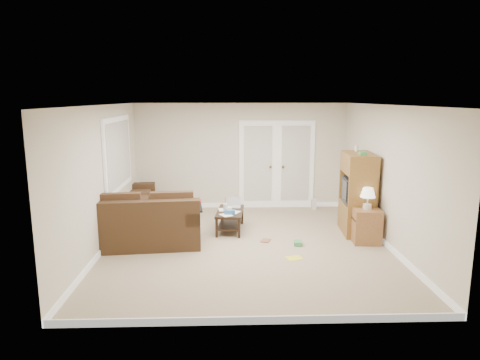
{
  "coord_description": "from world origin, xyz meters",
  "views": [
    {
      "loc": [
        -0.36,
        -7.35,
        2.63
      ],
      "look_at": [
        -0.1,
        0.53,
        1.1
      ],
      "focal_mm": 32.0,
      "sensor_mm": 36.0,
      "label": 1
    }
  ],
  "objects_px": {
    "sectional_sofa": "(135,216)",
    "tv_armoire": "(357,193)",
    "coffee_table": "(230,219)",
    "side_cabinet": "(366,223)"
  },
  "relations": [
    {
      "from": "tv_armoire",
      "to": "side_cabinet",
      "type": "xyz_separation_m",
      "value": [
        0.0,
        -0.6,
        -0.43
      ]
    },
    {
      "from": "coffee_table",
      "to": "tv_armoire",
      "type": "height_order",
      "value": "tv_armoire"
    },
    {
      "from": "sectional_sofa",
      "to": "side_cabinet",
      "type": "distance_m",
      "value": 4.39
    },
    {
      "from": "sectional_sofa",
      "to": "tv_armoire",
      "type": "height_order",
      "value": "tv_armoire"
    },
    {
      "from": "side_cabinet",
      "to": "coffee_table",
      "type": "bearing_deg",
      "value": 165.65
    },
    {
      "from": "side_cabinet",
      "to": "sectional_sofa",
      "type": "bearing_deg",
      "value": 175.52
    },
    {
      "from": "side_cabinet",
      "to": "tv_armoire",
      "type": "bearing_deg",
      "value": 94.27
    },
    {
      "from": "coffee_table",
      "to": "side_cabinet",
      "type": "distance_m",
      "value": 2.62
    },
    {
      "from": "coffee_table",
      "to": "sectional_sofa",
      "type": "bearing_deg",
      "value": -168.7
    },
    {
      "from": "sectional_sofa",
      "to": "coffee_table",
      "type": "xyz_separation_m",
      "value": [
        1.86,
        0.18,
        -0.13
      ]
    }
  ]
}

